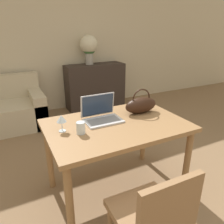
# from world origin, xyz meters

# --- Properties ---
(wall_back) EXTENTS (10.00, 0.06, 2.70)m
(wall_back) POSITION_xyz_m (0.00, 3.29, 1.35)
(wall_back) COLOR beige
(wall_back) RESTS_ON ground_plane
(dining_table) EXTENTS (1.26, 0.84, 0.76)m
(dining_table) POSITION_xyz_m (-0.10, 0.60, 0.67)
(dining_table) COLOR olive
(dining_table) RESTS_ON ground_plane
(chair) EXTENTS (0.45, 0.45, 0.83)m
(chair) POSITION_xyz_m (-0.25, -0.19, 0.48)
(chair) COLOR olive
(chair) RESTS_ON ground_plane
(sideboard) EXTENTS (1.18, 0.40, 0.89)m
(sideboard) POSITION_xyz_m (0.69, 3.03, 0.44)
(sideboard) COLOR #332823
(sideboard) RESTS_ON ground_plane
(laptop) EXTENTS (0.34, 0.26, 0.23)m
(laptop) POSITION_xyz_m (-0.19, 0.74, 0.82)
(laptop) COLOR silver
(laptop) RESTS_ON dining_table
(drinking_glass) EXTENTS (0.07, 0.07, 0.10)m
(drinking_glass) POSITION_xyz_m (-0.46, 0.55, 0.81)
(drinking_glass) COLOR silver
(drinking_glass) RESTS_ON dining_table
(wine_glass) EXTENTS (0.08, 0.08, 0.15)m
(wine_glass) POSITION_xyz_m (-0.58, 0.66, 0.87)
(wine_glass) COLOR silver
(wine_glass) RESTS_ON dining_table
(handbag) EXTENTS (0.35, 0.15, 0.25)m
(handbag) POSITION_xyz_m (0.24, 0.72, 0.85)
(handbag) COLOR black
(handbag) RESTS_ON dining_table
(flower_vase) EXTENTS (0.34, 0.34, 0.55)m
(flower_vase) POSITION_xyz_m (0.60, 3.06, 1.22)
(flower_vase) COLOR #9E998E
(flower_vase) RESTS_ON sideboard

